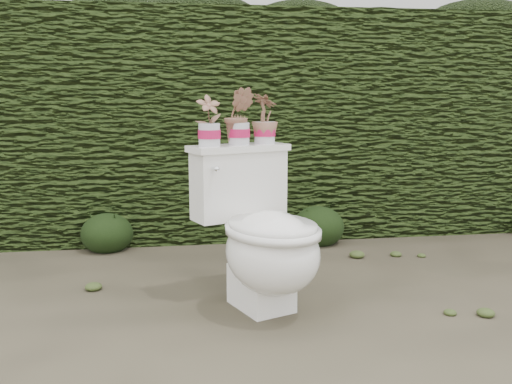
{
  "coord_description": "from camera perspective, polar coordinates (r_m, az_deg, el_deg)",
  "views": [
    {
      "loc": [
        -0.27,
        -2.72,
        1.02
      ],
      "look_at": [
        0.14,
        0.01,
        0.55
      ],
      "focal_mm": 40.0,
      "sensor_mm": 36.0,
      "label": 1
    }
  ],
  "objects": [
    {
      "name": "liriope_clump_2",
      "position": [
        3.99,
        6.24,
        -3.07
      ],
      "size": [
        0.36,
        0.36,
        0.29
      ],
      "primitive_type": "ellipsoid",
      "color": "black",
      "rests_on": "ground"
    },
    {
      "name": "hedge",
      "position": [
        4.33,
        -4.94,
        6.74
      ],
      "size": [
        8.0,
        1.0,
        1.6
      ],
      "primitive_type": "cube",
      "color": "#2E4015",
      "rests_on": "ground"
    },
    {
      "name": "house_wall",
      "position": [
        8.82,
        -2.87,
        16.07
      ],
      "size": [
        8.0,
        3.5,
        4.0
      ],
      "primitive_type": "cube",
      "color": "silver",
      "rests_on": "ground"
    },
    {
      "name": "potted_plant_right",
      "position": [
        2.91,
        0.88,
        7.2
      ],
      "size": [
        0.19,
        0.19,
        0.24
      ],
      "primitive_type": "imported",
      "rotation": [
        0.0,
        0.0,
        2.21
      ],
      "color": "#316C21",
      "rests_on": "toilet"
    },
    {
      "name": "ground",
      "position": [
        2.92,
        -2.71,
        -10.8
      ],
      "size": [
        60.0,
        60.0,
        0.0
      ],
      "primitive_type": "plane",
      "color": "brown",
      "rests_on": "ground"
    },
    {
      "name": "toilet",
      "position": [
        2.71,
        0.73,
        -4.54
      ],
      "size": [
        0.67,
        0.8,
        0.78
      ],
      "rotation": [
        0.0,
        0.0,
        0.38
      ],
      "color": "white",
      "rests_on": "ground"
    },
    {
      "name": "potted_plant_center",
      "position": [
        2.84,
        -1.72,
        7.43
      ],
      "size": [
        0.17,
        0.14,
        0.27
      ],
      "primitive_type": "imported",
      "rotation": [
        0.0,
        0.0,
        6.09
      ],
      "color": "#316C21",
      "rests_on": "toilet"
    },
    {
      "name": "liriope_clump_1",
      "position": [
        3.93,
        -14.69,
        -3.62
      ],
      "size": [
        0.34,
        0.34,
        0.28
      ],
      "primitive_type": "ellipsoid",
      "color": "black",
      "rests_on": "ground"
    },
    {
      "name": "potted_plant_left",
      "position": [
        2.76,
        -4.71,
        6.99
      ],
      "size": [
        0.14,
        0.12,
        0.23
      ],
      "primitive_type": "imported",
      "rotation": [
        0.0,
        0.0,
        6.59
      ],
      "color": "#316C21",
      "rests_on": "toilet"
    }
  ]
}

